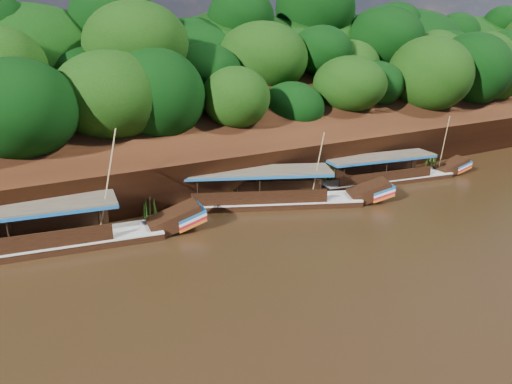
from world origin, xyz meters
TOP-DOWN VIEW (x-y plane):
  - ground at (0.00, 0.00)m, footprint 160.00×160.00m
  - riverbank at (-0.01, 22.73)m, footprint 120.00×30.06m
  - boat_0 at (13.31, 7.24)m, footprint 14.10×4.13m
  - boat_1 at (2.10, 7.12)m, footprint 14.88×8.29m
  - boat_2 at (-13.41, 7.57)m, footprint 17.52×4.91m
  - reeds at (-3.02, 9.46)m, footprint 50.87×2.42m

SIDE VIEW (x-z plane):
  - ground at x=0.00m, z-range 0.00..0.00m
  - boat_0 at x=13.31m, z-range -2.37..3.39m
  - boat_1 at x=2.10m, z-range -2.36..3.56m
  - boat_2 at x=-13.41m, z-range -2.97..4.21m
  - reeds at x=-3.02m, z-range -0.21..2.01m
  - riverbank at x=-0.01m, z-range -7.81..11.59m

